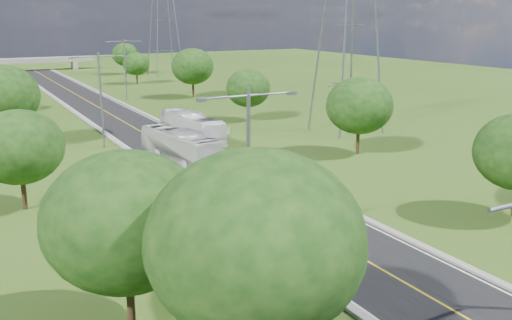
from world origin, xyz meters
The scene contains 22 objects.
ground centered at (0.00, 60.00, 0.00)m, with size 260.00×260.00×0.00m, color #2D4A14.
road centered at (0.00, 66.00, 0.03)m, with size 8.00×150.00×0.06m, color black.
curb_left centered at (-4.25, 66.00, 0.11)m, with size 0.50×150.00×0.22m, color gray.
curb_right centered at (4.25, 66.00, 0.11)m, with size 0.50×150.00×0.22m, color gray.
speed_limit_sign centered at (5.20, 37.98, 1.60)m, with size 0.55×0.09×2.40m.
overpass centered at (0.00, 140.00, 2.41)m, with size 30.00×3.00×3.20m.
streetlight_near_left centered at (-6.00, 12.00, 5.94)m, with size 5.90×0.25×10.00m.
streetlight_mid_left centered at (-6.00, 45.00, 5.94)m, with size 5.90×0.25×10.00m.
streetlight_far_right centered at (6.00, 78.00, 5.94)m, with size 5.90×0.25×10.00m.
power_tower_near centered at (22.00, 40.00, 14.01)m, with size 9.00×6.40×28.00m.
power_tower_far centered at (26.00, 115.00, 14.01)m, with size 9.00×6.40×28.00m.
tree_la centered at (-14.00, 8.00, 5.27)m, with size 7.14×7.14×8.30m.
tree_lb centered at (-16.00, 28.00, 4.64)m, with size 6.30×6.30×7.33m.
tree_lc centered at (-15.00, 50.00, 5.58)m, with size 7.56×7.56×8.79m.
tree_lf centered at (-11.00, 2.00, 5.89)m, with size 7.98×7.98×9.28m.
tree_rb centered at (16.00, 30.00, 4.95)m, with size 6.72×6.72×7.82m.
tree_rc centered at (15.00, 52.00, 4.33)m, with size 5.88×5.88×6.84m.
tree_rd centered at (17.00, 76.00, 5.27)m, with size 7.14×7.14×8.30m.
tree_re centered at (14.50, 100.00, 4.02)m, with size 5.46×5.46×6.35m.
tree_rf centered at (18.00, 120.00, 4.64)m, with size 6.30×6.30×7.33m.
bus_outbound centered at (3.20, 42.98, 1.69)m, with size 2.75×11.74×3.27m, color white.
bus_inbound centered at (-1.23, 35.08, 1.64)m, with size 2.66×11.37×3.17m, color silver.
Camera 1 is at (-20.02, -14.64, 13.75)m, focal length 40.00 mm.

